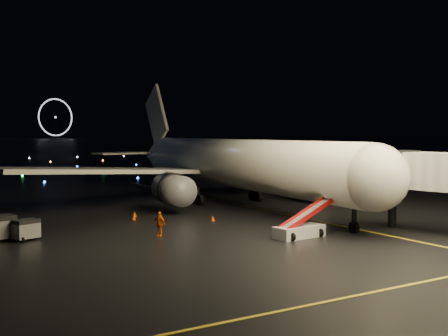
{
  "coord_description": "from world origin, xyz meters",
  "views": [
    {
      "loc": [
        -21.63,
        -30.13,
        8.13
      ],
      "look_at": [
        3.69,
        12.0,
        5.0
      ],
      "focal_mm": 45.0,
      "sensor_mm": 36.0,
      "label": 1
    }
  ],
  "objects_px": {
    "crew_c": "(159,224)",
    "baggage_cart_0": "(25,230)",
    "airliner": "(222,137)",
    "belt_loader": "(299,219)"
  },
  "relations": [
    {
      "from": "crew_c",
      "to": "baggage_cart_0",
      "type": "relative_size",
      "value": 1.06
    },
    {
      "from": "crew_c",
      "to": "baggage_cart_0",
      "type": "height_order",
      "value": "crew_c"
    },
    {
      "from": "baggage_cart_0",
      "to": "airliner",
      "type": "bearing_deg",
      "value": 5.57
    },
    {
      "from": "belt_loader",
      "to": "crew_c",
      "type": "xyz_separation_m",
      "value": [
        -9.06,
        6.07,
        -0.5
      ]
    },
    {
      "from": "airliner",
      "to": "belt_loader",
      "type": "xyz_separation_m",
      "value": [
        -6.51,
        -22.58,
        -6.16
      ]
    },
    {
      "from": "airliner",
      "to": "belt_loader",
      "type": "height_order",
      "value": "airliner"
    },
    {
      "from": "airliner",
      "to": "baggage_cart_0",
      "type": "height_order",
      "value": "airliner"
    },
    {
      "from": "belt_loader",
      "to": "baggage_cart_0",
      "type": "distance_m",
      "value": 20.84
    },
    {
      "from": "airliner",
      "to": "baggage_cart_0",
      "type": "xyz_separation_m",
      "value": [
        -24.9,
        -12.82,
        -6.86
      ]
    },
    {
      "from": "baggage_cart_0",
      "to": "crew_c",
      "type": "bearing_deg",
      "value": -43.27
    }
  ]
}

